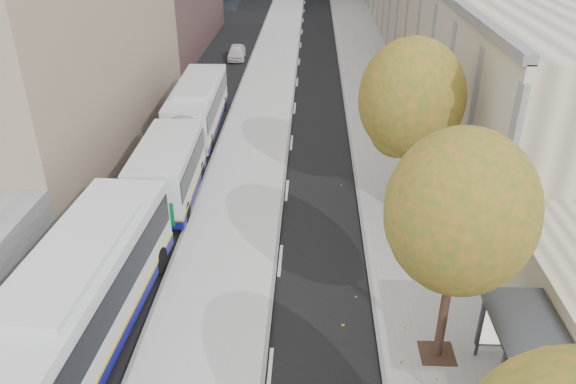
{
  "coord_description": "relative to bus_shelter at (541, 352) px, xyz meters",
  "views": [
    {
      "loc": [
        -0.55,
        -0.46,
        12.97
      ],
      "look_at": [
        -1.39,
        19.14,
        2.5
      ],
      "focal_mm": 35.0,
      "sensor_mm": 36.0,
      "label": 1
    }
  ],
  "objects": [
    {
      "name": "bus_shelter",
      "position": [
        0.0,
        0.0,
        0.0
      ],
      "size": [
        1.9,
        4.4,
        2.53
      ],
      "color": "#383A3F",
      "rests_on": "sidewalk"
    },
    {
      "name": "tree_c",
      "position": [
        -2.09,
        2.04,
        3.06
      ],
      "size": [
        4.2,
        4.2,
        7.28
      ],
      "color": "#2F1D16",
      "rests_on": "sidewalk"
    },
    {
      "name": "bus_far",
      "position": [
        -13.0,
        17.11,
        -0.64
      ],
      "size": [
        2.96,
        17.05,
        2.83
      ],
      "rotation": [
        0.0,
        0.0,
        0.03
      ],
      "color": "silver",
      "rests_on": "ground"
    },
    {
      "name": "distant_car",
      "position": [
        -12.87,
        37.67,
        -1.56
      ],
      "size": [
        1.68,
        3.75,
        1.25
      ],
      "primitive_type": "imported",
      "rotation": [
        0.0,
        0.0,
        0.06
      ],
      "color": "silver",
      "rests_on": "ground"
    },
    {
      "name": "sidewalk",
      "position": [
        -1.56,
        24.04,
        -2.15
      ],
      "size": [
        4.75,
        150.0,
        0.08
      ],
      "primitive_type": "cube",
      "color": "gray",
      "rests_on": "ground"
    },
    {
      "name": "bus_platform",
      "position": [
        -9.56,
        24.04,
        -2.11
      ],
      "size": [
        4.25,
        150.0,
        0.15
      ],
      "primitive_type": "cube",
      "color": "#B8B8B8",
      "rests_on": "ground"
    },
    {
      "name": "tree_d",
      "position": [
        -2.09,
        11.04,
        3.28
      ],
      "size": [
        4.4,
        4.4,
        7.6
      ],
      "color": "#2F1D16",
      "rests_on": "sidewalk"
    }
  ]
}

